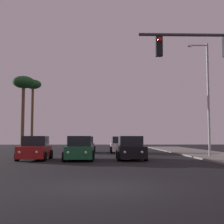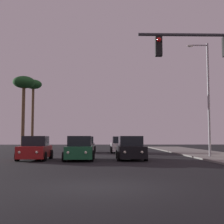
{
  "view_description": "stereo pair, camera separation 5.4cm",
  "coord_description": "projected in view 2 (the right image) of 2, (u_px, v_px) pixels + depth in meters",
  "views": [
    {
      "loc": [
        0.05,
        -10.06,
        1.58
      ],
      "look_at": [
        0.63,
        10.95,
        3.3
      ],
      "focal_mm": 50.0,
      "sensor_mm": 36.0,
      "label": 1
    },
    {
      "loc": [
        0.11,
        -10.06,
        1.58
      ],
      "look_at": [
        0.63,
        10.95,
        3.3
      ],
      "focal_mm": 50.0,
      "sensor_mm": 36.0,
      "label": 2
    }
  ],
  "objects": [
    {
      "name": "palm_tree_mid",
      "position": [
        24.0,
        86.0,
        34.18
      ],
      "size": [
        2.4,
        2.4,
        8.3
      ],
      "color": "brown",
      "rests_on": "ground"
    },
    {
      "name": "ground_plane",
      "position": [
        101.0,
        187.0,
        9.89
      ],
      "size": [
        120.0,
        120.0,
        0.0
      ],
      "primitive_type": "plane",
      "color": "black"
    },
    {
      "name": "car_white",
      "position": [
        120.0,
        145.0,
        32.5
      ],
      "size": [
        2.04,
        4.33,
        1.68
      ],
      "rotation": [
        0.0,
        0.0,
        3.17
      ],
      "color": "silver",
      "rests_on": "ground"
    },
    {
      "name": "car_black",
      "position": [
        131.0,
        149.0,
        22.24
      ],
      "size": [
        2.04,
        4.33,
        1.68
      ],
      "rotation": [
        0.0,
        0.0,
        3.16
      ],
      "color": "black",
      "rests_on": "ground"
    },
    {
      "name": "car_green",
      "position": [
        80.0,
        149.0,
        21.76
      ],
      "size": [
        2.04,
        4.34,
        1.68
      ],
      "rotation": [
        0.0,
        0.0,
        3.17
      ],
      "color": "#195933",
      "rests_on": "ground"
    },
    {
      "name": "street_lamp",
      "position": [
        207.0,
        93.0,
        24.72
      ],
      "size": [
        1.74,
        0.24,
        9.0
      ],
      "color": "#99999E",
      "rests_on": "sidewalk_right"
    },
    {
      "name": "car_red",
      "position": [
        35.0,
        149.0,
        22.11
      ],
      "size": [
        2.04,
        4.33,
        1.68
      ],
      "rotation": [
        0.0,
        0.0,
        3.17
      ],
      "color": "maroon",
      "rests_on": "ground"
    },
    {
      "name": "palm_tree_far",
      "position": [
        33.0,
        89.0,
        44.21
      ],
      "size": [
        2.4,
        2.4,
        9.78
      ],
      "color": "brown",
      "rests_on": "ground"
    },
    {
      "name": "car_grey",
      "position": [
        86.0,
        145.0,
        32.98
      ],
      "size": [
        2.04,
        4.32,
        1.68
      ],
      "rotation": [
        0.0,
        0.0,
        3.15
      ],
      "color": "slate",
      "rests_on": "ground"
    }
  ]
}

